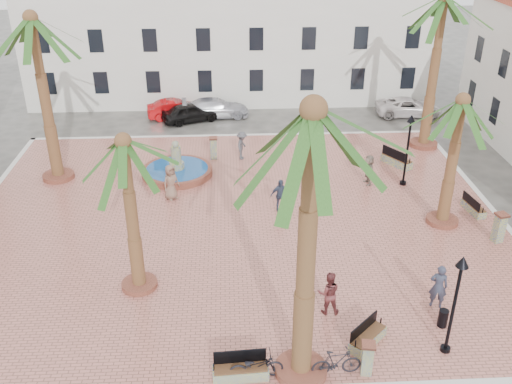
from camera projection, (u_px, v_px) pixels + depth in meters
ground at (236, 221)px, 28.04m from camera, size 120.00×120.00×0.00m
plaza at (236, 220)px, 28.00m from camera, size 26.00×22.00×0.15m
kerb_n at (232, 136)px, 37.74m from camera, size 26.30×0.30×0.16m
kerb_e at (494, 213)px, 28.60m from camera, size 0.30×22.30×0.16m
building_north at (229, 35)px, 43.53m from camera, size 30.40×7.40×9.50m
fountain at (177, 170)px, 32.26m from camera, size 3.97×3.97×2.05m
palm_nw at (34, 37)px, 28.37m from camera, size 5.60×5.60×9.16m
palm_sw at (125, 161)px, 20.55m from camera, size 4.66×4.66×6.68m
palm_s at (312, 144)px, 15.16m from camera, size 5.65×5.65×9.59m
palm_e at (460, 117)px, 25.18m from camera, size 4.96×4.96×6.52m
palm_ne at (442, 15)px, 32.39m from camera, size 5.63×5.63×9.41m
bench_s at (241, 371)px, 18.65m from camera, size 1.86×0.67×0.97m
bench_se at (367, 338)px, 20.08m from camera, size 1.58×1.56×0.90m
bench_e at (473, 208)px, 28.46m from camera, size 0.74×1.67×0.85m
bench_ne at (396, 160)px, 33.38m from camera, size 1.56×2.00×1.04m
lamppost_s at (457, 289)px, 18.64m from camera, size 0.43×0.43×3.94m
lamppost_e at (409, 138)px, 30.04m from camera, size 0.44×0.44×4.03m
bollard_se at (367, 358)px, 18.65m from camera, size 0.52×0.52×1.25m
bollard_n at (213, 148)px, 34.03m from camera, size 0.52×0.52×1.37m
bollard_e at (499, 227)px, 25.81m from camera, size 0.62×0.62×1.44m
litter_bin at (443, 318)px, 20.87m from camera, size 0.36×0.36×0.70m
cyclist_a at (438, 286)px, 21.60m from camera, size 0.79×0.64×1.87m
bicycle_a at (256, 366)px, 18.57m from camera, size 1.86×0.79×0.95m
cyclist_b at (329, 293)px, 21.31m from camera, size 0.91×0.74×1.78m
bicycle_b at (337, 362)px, 18.67m from camera, size 1.72×0.63×1.01m
pedestrian_fountain_a at (171, 182)px, 29.39m from camera, size 1.10×1.07×1.91m
pedestrian_fountain_b at (280, 195)px, 28.34m from camera, size 1.06×0.63×1.70m
pedestrian_north at (242, 145)px, 33.92m from camera, size 0.93×1.25×1.73m
pedestrian_east at (369, 170)px, 30.98m from camera, size 0.63×1.61×1.70m
car_black at (190, 113)px, 40.04m from camera, size 4.28×2.96×1.35m
car_red at (176, 109)px, 40.76m from camera, size 4.21×2.12×1.32m
car_silver at (216, 108)px, 40.87m from camera, size 4.89×2.35×1.38m
car_white at (408, 107)px, 41.21m from camera, size 4.74×2.32×1.30m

